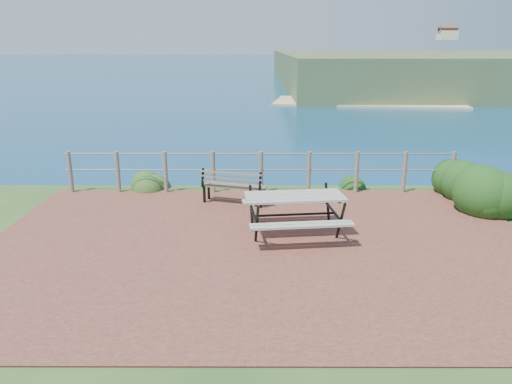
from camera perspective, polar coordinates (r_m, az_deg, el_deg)
ground at (r=8.98m, az=0.71°, el=-6.22°), size 10.00×7.00×0.12m
ocean at (r=208.31m, az=0.19°, el=15.60°), size 1200.00×1200.00×0.00m
safety_railing at (r=11.99m, az=0.57°, el=2.54°), size 9.40×0.10×1.00m
picnic_table at (r=9.34m, az=4.40°, el=-2.13°), size 1.90×1.58×0.77m
park_bench at (r=11.15m, az=-2.53°, el=1.26°), size 1.49×0.75×0.81m
shrub_right_front at (r=11.76m, az=26.28°, el=-2.41°), size 1.27×1.27×1.81m
shrub_right_edge at (r=12.96m, az=22.62°, el=-0.32°), size 1.11×1.11×1.59m
shrub_lip_west at (r=12.86m, az=-11.85°, el=0.51°), size 0.81×0.81×0.57m
shrub_lip_east at (r=12.98m, az=11.27°, el=0.69°), size 0.68×0.68×0.39m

